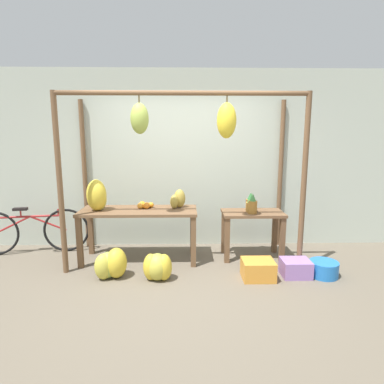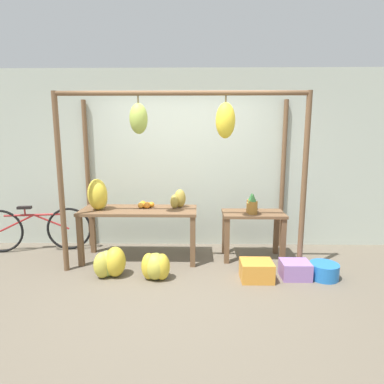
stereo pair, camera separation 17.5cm
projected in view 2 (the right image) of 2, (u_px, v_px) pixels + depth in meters
ground_plane at (180, 287)px, 3.83m from camera, size 20.00×20.00×0.00m
shop_wall_back at (185, 160)px, 5.14m from camera, size 8.00×0.08×2.80m
stall_awning at (185, 147)px, 4.24m from camera, size 3.18×1.17×2.32m
display_table_main at (139, 217)px, 4.60m from camera, size 1.64×0.62×0.75m
display_table_side at (253, 223)px, 4.65m from camera, size 0.89×0.49×0.69m
banana_pile_on_table at (98, 196)px, 4.51m from camera, size 0.39×0.40×0.44m
orange_pile at (146, 205)px, 4.66m from camera, size 0.23×0.19×0.09m
pineapple_cluster at (252, 204)px, 4.62m from camera, size 0.16×0.39×0.29m
banana_pile_ground_left at (110, 263)px, 4.09m from camera, size 0.45×0.35×0.39m
banana_pile_ground_right at (156, 266)px, 4.03m from camera, size 0.40×0.40×0.34m
fruit_crate_white at (256, 271)px, 4.01m from camera, size 0.40×0.33×0.24m
blue_bucket at (324, 271)px, 4.05m from camera, size 0.36×0.36×0.20m
parked_bicycle at (35, 229)px, 4.97m from camera, size 1.68×0.28×0.72m
papaya_pile at (178, 199)px, 4.65m from camera, size 0.24×0.23×0.27m
fruit_crate_purple at (295, 270)px, 4.07m from camera, size 0.36×0.30×0.22m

